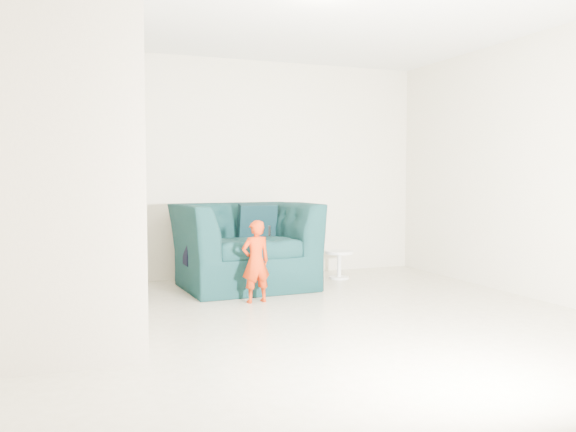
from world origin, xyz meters
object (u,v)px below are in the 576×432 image
at_px(toddler, 256,261).
at_px(staircase, 64,215).
at_px(side_table, 339,260).
at_px(armchair, 244,245).

distance_m(toddler, staircase, 1.95).
bearing_deg(side_table, armchair, -174.14).
height_order(toddler, side_table, toddler).
height_order(armchair, side_table, armchair).
bearing_deg(staircase, armchair, 36.69).
bearing_deg(toddler, side_table, -152.18).
bearing_deg(staircase, toddler, 18.06).
relative_size(armchair, side_table, 4.27).
height_order(side_table, staircase, staircase).
xyz_separation_m(side_table, staircase, (-3.17, -1.56, 0.72)).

